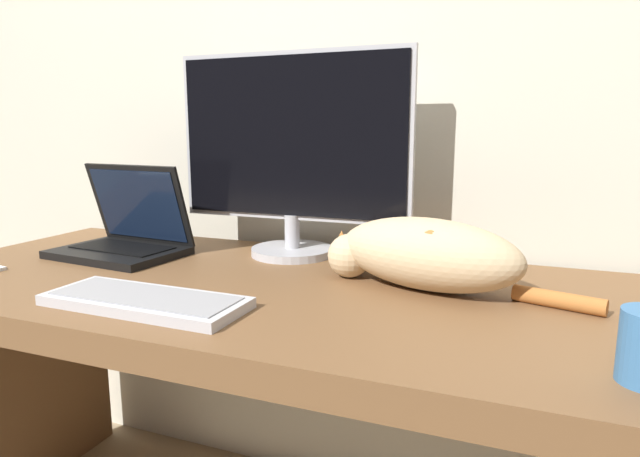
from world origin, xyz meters
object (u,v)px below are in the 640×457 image
(monitor, at_px, (292,151))
(cat, at_px, (423,252))
(external_keyboard, at_px, (145,301))
(laptop, at_px, (125,237))

(monitor, bearing_deg, cat, -25.25)
(monitor, xyz_separation_m, external_keyboard, (-0.08, -0.49, -0.26))
(monitor, relative_size, external_keyboard, 1.60)
(laptop, distance_m, external_keyboard, 0.48)
(monitor, distance_m, external_keyboard, 0.56)
(monitor, relative_size, cat, 1.13)
(laptop, distance_m, cat, 0.80)
(monitor, distance_m, cat, 0.47)
(cat, bearing_deg, laptop, -166.01)
(external_keyboard, bearing_deg, laptop, 136.14)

